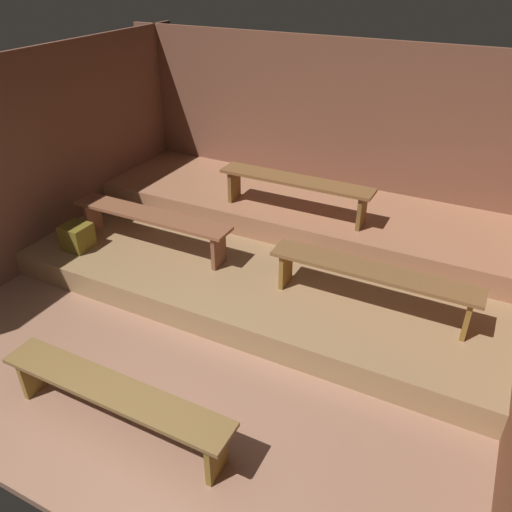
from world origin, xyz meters
name	(u,v)px	position (x,y,z in m)	size (l,w,h in m)	color
ground	(244,306)	(0.00, 2.52, -0.04)	(6.47, 5.84, 0.08)	#966A52
wall_back	(327,134)	(0.00, 5.07, 1.30)	(6.47, 0.06, 2.59)	brown
wall_left	(42,158)	(-2.87, 2.52, 1.30)	(0.06, 5.84, 2.59)	brown
platform_lower	(277,257)	(0.00, 3.41, 0.15)	(5.67, 3.27, 0.30)	#97744D
platform_middle	(302,210)	(0.00, 4.24, 0.45)	(5.67, 1.60, 0.30)	#A26C4C
bench_floor_center	(114,396)	(-0.11, 0.44, 0.38)	(2.20, 0.34, 0.47)	brown
bench_lower_left	(151,220)	(-1.40, 2.70, 0.68)	(2.17, 0.34, 0.47)	brown
bench_lower_right	(372,277)	(1.40, 2.70, 0.68)	(2.17, 0.34, 0.47)	brown
bench_middle_center	(295,185)	(0.04, 3.85, 0.98)	(2.02, 0.34, 0.47)	brown
wooden_crate_lower	(77,237)	(-2.23, 2.26, 0.46)	(0.32, 0.32, 0.32)	brown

